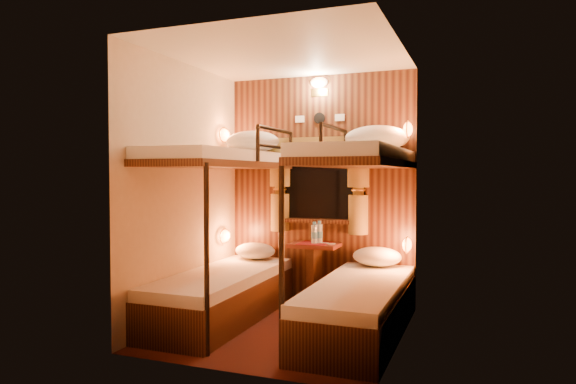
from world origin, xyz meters
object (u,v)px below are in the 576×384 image
at_px(bunk_left, 223,260).
at_px(table, 314,266).
at_px(bottle_right, 314,234).
at_px(bunk_right, 359,269).
at_px(bottle_left, 319,234).

bearing_deg(bunk_left, table, 50.33).
bearing_deg(bottle_right, table, 106.28).
bearing_deg(bottle_right, bunk_right, -49.80).
relative_size(bunk_left, bunk_right, 1.00).
height_order(bunk_right, bottle_left, bunk_right).
bearing_deg(bunk_left, bottle_right, 49.24).
distance_m(table, bottle_left, 0.34).
height_order(table, bottle_right, bottle_right).
distance_m(bunk_left, bottle_right, 1.02).
bearing_deg(bottle_left, table, -161.75).
bearing_deg(table, bunk_left, -129.67).
relative_size(bunk_right, bottle_right, 8.44).
bearing_deg(table, bottle_left, 18.25).
xyz_separation_m(table, bottle_left, (0.05, 0.02, 0.34)).
xyz_separation_m(bunk_right, table, (-0.65, 0.78, -0.14)).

